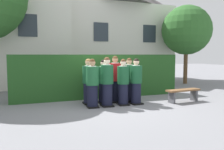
# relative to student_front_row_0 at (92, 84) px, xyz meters

# --- Properties ---
(ground_plane) EXTENTS (60.00, 60.00, 0.00)m
(ground_plane) POSITION_rel_student_front_row_0_xyz_m (0.82, -0.01, -0.78)
(ground_plane) COLOR slate
(student_front_row_0) EXTENTS (0.43, 0.50, 1.64)m
(student_front_row_0) POSITION_rel_student_front_row_0_xyz_m (0.00, 0.00, 0.00)
(student_front_row_0) COLOR black
(student_front_row_0) RESTS_ON ground
(student_front_row_1) EXTENTS (0.44, 0.54, 1.70)m
(student_front_row_1) POSITION_rel_student_front_row_0_xyz_m (0.52, -0.01, 0.03)
(student_front_row_1) COLOR black
(student_front_row_1) RESTS_ON ground
(student_front_row_2) EXTENTS (0.42, 0.53, 1.63)m
(student_front_row_2) POSITION_rel_student_front_row_0_xyz_m (1.12, -0.02, -0.01)
(student_front_row_2) COLOR black
(student_front_row_2) RESTS_ON ground
(student_front_row_3) EXTENTS (0.43, 0.49, 1.65)m
(student_front_row_3) POSITION_rel_student_front_row_0_xyz_m (1.62, -0.04, 0.00)
(student_front_row_3) COLOR black
(student_front_row_3) RESTS_ON ground
(student_rear_row_0) EXTENTS (0.43, 0.47, 1.64)m
(student_rear_row_0) POSITION_rel_student_front_row_0_xyz_m (0.03, 0.60, -0.00)
(student_rear_row_0) COLOR black
(student_rear_row_0) RESTS_ON ground
(student_rear_row_1) EXTENTS (0.41, 0.51, 1.59)m
(student_rear_row_1) POSITION_rel_student_front_row_0_xyz_m (0.58, 0.56, -0.02)
(student_rear_row_1) COLOR black
(student_rear_row_1) RESTS_ON ground
(student_in_red_blazer) EXTENTS (0.45, 0.56, 1.73)m
(student_in_red_blazer) POSITION_rel_student_front_row_0_xyz_m (1.06, 0.59, 0.05)
(student_in_red_blazer) COLOR black
(student_in_red_blazer) RESTS_ON ground
(student_rear_row_3) EXTENTS (0.43, 0.53, 1.65)m
(student_rear_row_3) POSITION_rel_student_front_row_0_xyz_m (1.62, 0.54, 0.01)
(student_rear_row_3) COLOR black
(student_rear_row_3) RESTS_ON ground
(hedge) EXTENTS (7.00, 0.70, 1.78)m
(hedge) POSITION_rel_student_front_row_0_xyz_m (0.82, 1.71, 0.11)
(hedge) COLOR #214C1E
(hedge) RESTS_ON ground
(school_building_main) EXTENTS (7.70, 4.74, 7.20)m
(school_building_main) POSITION_rel_student_front_row_0_xyz_m (3.87, 8.00, 2.91)
(school_building_main) COLOR silver
(school_building_main) RESTS_ON ground
(oak_tree_right) EXTENTS (2.99, 2.99, 4.76)m
(oak_tree_right) POSITION_rel_student_front_row_0_xyz_m (7.21, 4.28, 2.47)
(oak_tree_right) COLOR brown
(oak_tree_right) RESTS_ON ground
(wooden_bench) EXTENTS (1.43, 0.48, 0.48)m
(wooden_bench) POSITION_rel_student_front_row_0_xyz_m (3.44, -0.36, -0.43)
(wooden_bench) COLOR brown
(wooden_bench) RESTS_ON ground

